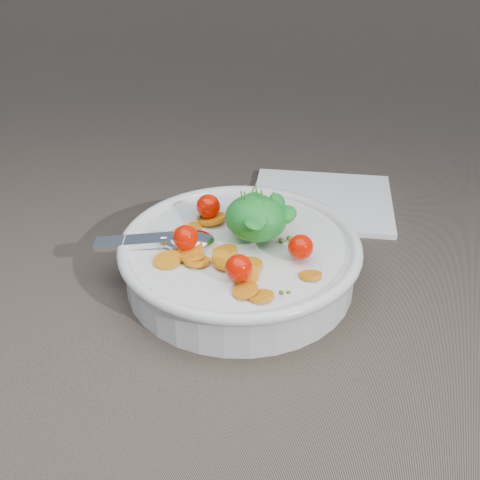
% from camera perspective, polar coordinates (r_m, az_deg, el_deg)
% --- Properties ---
extents(ground, '(6.00, 6.00, 0.00)m').
position_cam_1_polar(ground, '(0.60, -3.09, -4.78)').
color(ground, brown).
rests_on(ground, ground).
extents(bowl, '(0.26, 0.24, 0.10)m').
position_cam_1_polar(bowl, '(0.60, -0.01, -1.71)').
color(bowl, silver).
rests_on(bowl, ground).
extents(napkin, '(0.20, 0.18, 0.01)m').
position_cam_1_polar(napkin, '(0.76, 7.77, 3.68)').
color(napkin, white).
rests_on(napkin, ground).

